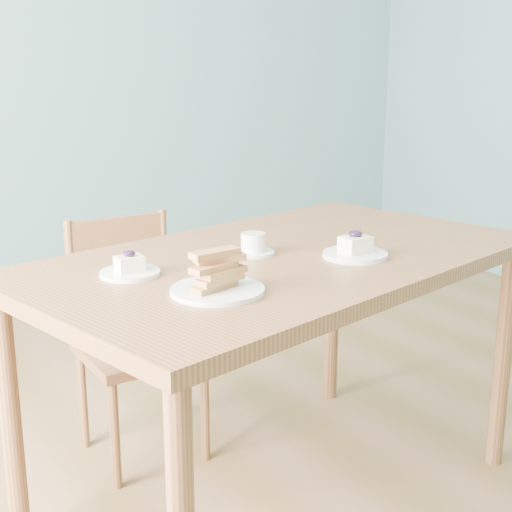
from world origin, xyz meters
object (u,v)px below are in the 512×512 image
Objects in this scene: cheesecake_plate_far at (130,269)px; biscotti_plate at (217,279)px; coffee_cup at (253,245)px; cheesecake_plate_near at (355,250)px; dining_table at (283,280)px; dining_chair at (136,337)px.

cheesecake_plate_far is 0.27m from biscotti_plate.
cheesecake_plate_near is at bearing -61.08° from coffee_cup.
dining_chair is at bearing 101.96° from dining_table.
dining_table is 9.04× the size of cheesecake_plate_near.
dining_table is 0.47m from cheesecake_plate_far.
cheesecake_plate_near is 1.18× the size of cheesecake_plate_far.
dining_table is at bearing -3.27° from cheesecake_plate_far.
cheesecake_plate_far is at bearing 164.30° from cheesecake_plate_near.
coffee_cup reaches higher than dining_chair.
dining_table is at bearing -65.31° from dining_chair.
biscotti_plate is at bearing -170.72° from cheesecake_plate_near.
coffee_cup reaches higher than dining_table.
dining_chair is 0.87m from biscotti_plate.
coffee_cup is 0.55× the size of biscotti_plate.
cheesecake_plate_far is at bearing -112.70° from dining_chair.
cheesecake_plate_far reaches higher than dining_table.
dining_chair is 0.66m from coffee_cup.
cheesecake_plate_near is at bearing -15.70° from cheesecake_plate_far.
cheesecake_plate_near is at bearing -59.97° from dining_chair.
cheesecake_plate_far is (-0.60, 0.17, -0.00)m from cheesecake_plate_near.
cheesecake_plate_far is (-0.46, 0.03, 0.10)m from dining_table.
dining_chair is (-0.24, 0.53, -0.30)m from dining_table.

